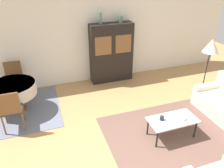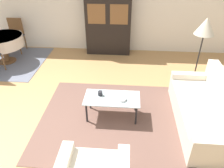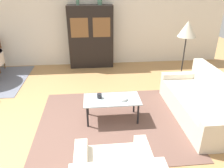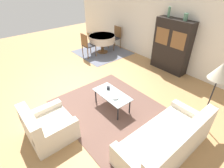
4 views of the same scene
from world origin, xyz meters
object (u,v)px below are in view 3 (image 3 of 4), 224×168
cup (99,96)px  display_cabinet (91,37)px  bowl (122,99)px  coffee_table (112,101)px  vase_short (100,1)px  couch (203,103)px  floor_lamp (187,31)px

cup → display_cabinet: bearing=92.2°
cup → bowl: 0.43m
coffee_table → vase_short: bearing=91.0°
couch → bowl: size_ratio=12.55×
couch → cup: size_ratio=22.96×
floor_lamp → bowl: floor_lamp is taller
cup → coffee_table: bearing=-15.3°
bowl → cup: bearing=164.6°
display_cabinet → vase_short: size_ratio=8.38×
couch → vase_short: 3.89m
floor_lamp → bowl: bearing=-141.1°
couch → coffee_table: (-1.74, 0.06, 0.11)m
couch → cup: bearing=86.4°
coffee_table → vase_short: size_ratio=4.80×
cup → bowl: bearing=-15.4°
bowl → vase_short: 3.37m
display_cabinet → cup: bearing=-87.8°
couch → coffee_table: size_ratio=1.97×
floor_lamp → cup: floor_lamp is taller
floor_lamp → display_cabinet: bearing=142.0°
coffee_table → vase_short: 3.34m
coffee_table → floor_lamp: size_ratio=0.64×
cup → vase_short: (0.18, 2.92, 1.43)m
coffee_table → cup: cup is taller
couch → display_cabinet: display_cabinet is taller
display_cabinet → floor_lamp: 2.80m
floor_lamp → coffee_table: bearing=-145.1°
bowl → vase_short: bearing=94.5°
vase_short → couch: bearing=-59.5°
couch → cup: couch is taller
display_cabinet → bowl: display_cabinet is taller
coffee_table → floor_lamp: bearing=34.9°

